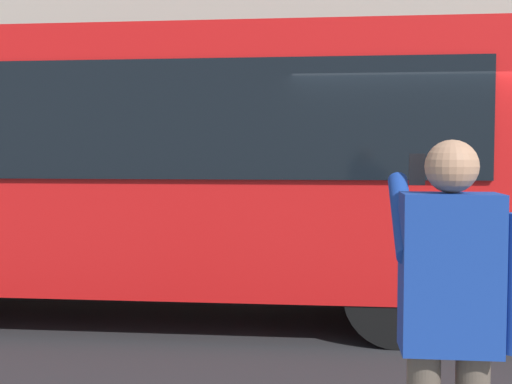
# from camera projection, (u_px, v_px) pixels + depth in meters

# --- Properties ---
(ground_plane) EXTENTS (60.00, 60.00, 0.00)m
(ground_plane) POSITION_uv_depth(u_px,v_px,m) (415.00, 323.00, 7.06)
(ground_plane) COLOR #232326
(red_bus) EXTENTS (9.05, 2.54, 3.08)m
(red_bus) POSITION_uv_depth(u_px,v_px,m) (115.00, 163.00, 7.51)
(red_bus) COLOR red
(red_bus) RESTS_ON ground_plane
(pedestrian_photographer) EXTENTS (0.53, 0.52, 1.70)m
(pedestrian_photographer) POSITION_uv_depth(u_px,v_px,m) (450.00, 310.00, 2.78)
(pedestrian_photographer) COLOR #4C4238
(pedestrian_photographer) RESTS_ON sidewalk_curb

